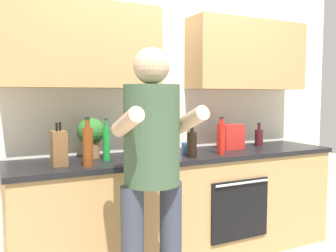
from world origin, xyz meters
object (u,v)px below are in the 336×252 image
at_px(bottle_soda, 106,143).
at_px(mixing_bowl, 150,150).
at_px(bottle_hotsauce, 222,137).
at_px(knife_block, 59,148).
at_px(cup_tea, 187,148).
at_px(bottle_soy, 192,144).
at_px(bottle_wine, 259,137).
at_px(bottle_water, 170,135).
at_px(bottle_vinegar, 88,146).
at_px(potted_herb, 91,134).
at_px(bottle_juice, 89,148).
at_px(person_standing, 152,162).
at_px(grocery_bag_crisps, 231,137).

height_order(bottle_soda, mixing_bowl, bottle_soda).
bearing_deg(bottle_hotsauce, knife_block, 175.73).
bearing_deg(cup_tea, bottle_soy, -104.98).
height_order(bottle_wine, bottle_soy, bottle_soy).
bearing_deg(knife_block, bottle_soda, 8.00).
height_order(bottle_water, mixing_bowl, bottle_water).
xyz_separation_m(bottle_vinegar, cup_tea, (0.88, 0.17, -0.10)).
relative_size(bottle_wine, bottle_hotsauce, 0.72).
height_order(mixing_bowl, potted_herb, potted_herb).
bearing_deg(bottle_soda, mixing_bowl, 10.92).
bearing_deg(potted_herb, bottle_juice, -111.60).
relative_size(bottle_hotsauce, bottle_soy, 1.20).
height_order(bottle_juice, bottle_soy, bottle_soy).
bearing_deg(bottle_hotsauce, person_standing, -149.22).
height_order(bottle_soda, cup_tea, bottle_soda).
xyz_separation_m(bottle_hotsauce, cup_tea, (-0.26, 0.14, -0.09)).
xyz_separation_m(bottle_hotsauce, potted_herb, (-1.02, 0.31, 0.04)).
relative_size(bottle_soda, grocery_bag_crisps, 1.42).
height_order(person_standing, bottle_wine, person_standing).
relative_size(bottle_soy, cup_tea, 2.69).
distance_m(bottle_soda, mixing_bowl, 0.41).
bearing_deg(bottle_soy, cup_tea, 75.02).
xyz_separation_m(bottle_water, potted_herb, (-0.72, -0.04, 0.04)).
distance_m(person_standing, bottle_soda, 0.67).
bearing_deg(grocery_bag_crisps, potted_herb, 175.81).
distance_m(cup_tea, grocery_bag_crisps, 0.52).
xyz_separation_m(knife_block, potted_herb, (0.29, 0.21, 0.06)).
relative_size(knife_block, potted_herb, 0.95).
bearing_deg(knife_block, person_standing, -54.60).
xyz_separation_m(person_standing, bottle_water, (0.57, 0.88, 0.05)).
distance_m(bottle_juice, mixing_bowl, 0.54).
bearing_deg(bottle_vinegar, bottle_hotsauce, 1.54).
bearing_deg(person_standing, bottle_soda, 96.75).
bearing_deg(bottle_juice, grocery_bag_crisps, 2.42).
bearing_deg(potted_herb, bottle_vinegar, -108.69).
distance_m(person_standing, cup_tea, 0.90).
relative_size(bottle_vinegar, cup_tea, 3.55).
distance_m(bottle_hotsauce, knife_block, 1.31).
xyz_separation_m(bottle_soda, grocery_bag_crisps, (1.20, 0.07, -0.02)).
distance_m(bottle_soy, knife_block, 1.02).
distance_m(person_standing, potted_herb, 0.85).
bearing_deg(bottle_juice, person_standing, -72.82).
height_order(person_standing, bottle_soda, person_standing).
distance_m(person_standing, bottle_vinegar, 0.56).
height_order(bottle_wine, grocery_bag_crisps, same).
distance_m(bottle_vinegar, bottle_water, 0.92).
height_order(person_standing, knife_block, person_standing).
height_order(bottle_water, potted_herb, bottle_water).
bearing_deg(bottle_wine, grocery_bag_crisps, -172.85).
bearing_deg(grocery_bag_crisps, mixing_bowl, 179.49).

